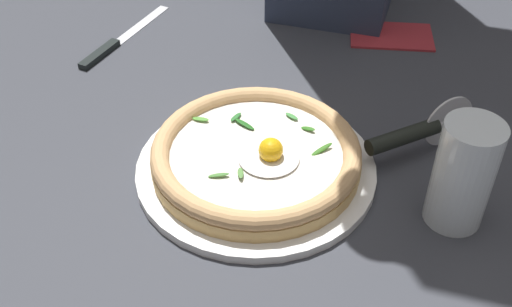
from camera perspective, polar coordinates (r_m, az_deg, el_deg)
The scene contains 7 objects.
ground_plane at distance 0.85m, azimuth -1.59°, elevation -1.76°, with size 2.40×2.40×0.03m, color #363940.
pizza_plate at distance 0.82m, azimuth 0.00°, elevation -1.37°, with size 0.31×0.31×0.01m, color white.
pizza at distance 0.81m, azimuth 0.02°, elevation -0.11°, with size 0.27×0.27×0.05m.
pizza_cutter at distance 0.86m, azimuth 14.15°, elevation 1.85°, with size 0.14×0.11×0.08m.
table_knife at distance 1.11m, azimuth -12.70°, elevation 9.57°, with size 0.08×0.23×0.01m.
drinking_glass at distance 0.77m, azimuth 17.99°, elevation -2.37°, with size 0.07×0.07×0.14m.
folded_napkin at distance 1.13m, azimuth 12.10°, elevation 10.42°, with size 0.14×0.09×0.01m, color maroon.
Camera 1 is at (-0.15, 0.61, 0.56)m, focal length 44.45 mm.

